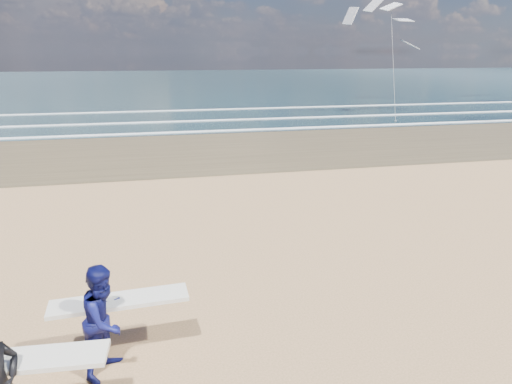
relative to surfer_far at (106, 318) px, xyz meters
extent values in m
cube|color=#4E402A|center=(19.87, 17.43, -0.92)|extent=(220.00, 12.00, 0.01)
cube|color=#172E33|center=(19.87, 71.43, -0.91)|extent=(220.00, 100.00, 0.02)
cube|color=white|center=(19.87, 22.23, -0.87)|extent=(220.00, 0.50, 0.05)
cube|color=white|center=(19.87, 26.93, -0.87)|extent=(220.00, 0.50, 0.05)
cube|color=white|center=(19.87, 33.43, -0.87)|extent=(220.00, 0.50, 0.05)
cube|color=silver|center=(-0.98, -0.99, 0.12)|extent=(2.23, 0.66, 0.07)
imported|color=#0D104D|center=(-0.01, -0.02, -0.01)|extent=(1.05, 1.12, 1.83)
cube|color=silver|center=(0.19, 0.33, 0.10)|extent=(2.23, 0.65, 0.07)
cube|color=slate|center=(18.07, 23.87, -0.87)|extent=(0.12, 0.12, 0.10)
camera|label=1|loc=(0.96, -6.57, 3.98)|focal=32.00mm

